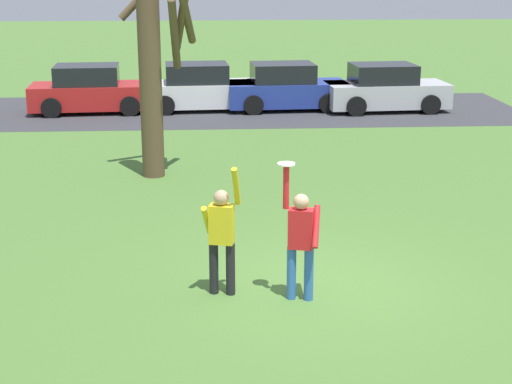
% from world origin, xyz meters
% --- Properties ---
extents(ground_plane, '(120.00, 120.00, 0.00)m').
position_xyz_m(ground_plane, '(0.00, 0.00, 0.00)').
color(ground_plane, '#4C7533').
extents(person_catcher, '(0.57, 0.48, 2.08)m').
position_xyz_m(person_catcher, '(-0.38, -0.48, 0.98)').
color(person_catcher, '#3366B7').
rests_on(person_catcher, ground_plane).
extents(person_defender, '(0.61, 0.52, 2.04)m').
position_xyz_m(person_defender, '(-1.54, -0.20, 0.98)').
color(person_defender, black).
rests_on(person_defender, ground_plane).
extents(frisbee_disc, '(0.26, 0.26, 0.02)m').
position_xyz_m(frisbee_disc, '(-0.60, -0.43, 2.09)').
color(frisbee_disc, white).
rests_on(frisbee_disc, person_catcher).
extents(parked_car_red, '(4.20, 2.24, 1.59)m').
position_xyz_m(parked_car_red, '(-5.65, 15.41, 0.73)').
color(parked_car_red, red).
rests_on(parked_car_red, ground_plane).
extents(parked_car_white, '(4.20, 2.24, 1.59)m').
position_xyz_m(parked_car_white, '(-1.96, 15.63, 0.73)').
color(parked_car_white, white).
rests_on(parked_car_white, ground_plane).
extents(parked_car_blue, '(4.20, 2.24, 1.59)m').
position_xyz_m(parked_car_blue, '(0.99, 15.53, 0.73)').
color(parked_car_blue, '#233893').
rests_on(parked_car_blue, ground_plane).
extents(parked_car_silver, '(4.20, 2.24, 1.59)m').
position_xyz_m(parked_car_silver, '(4.36, 15.08, 0.73)').
color(parked_car_silver, '#BCBCC1').
rests_on(parked_car_silver, ground_plane).
extents(parking_strip, '(18.94, 6.40, 0.01)m').
position_xyz_m(parking_strip, '(-0.46, 15.39, 0.00)').
color(parking_strip, '#38383D').
rests_on(parking_strip, ground_plane).
extents(bare_tree_tall, '(1.80, 1.99, 4.82)m').
position_xyz_m(bare_tree_tall, '(-2.93, 6.89, 2.54)').
color(bare_tree_tall, brown).
rests_on(bare_tree_tall, ground_plane).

